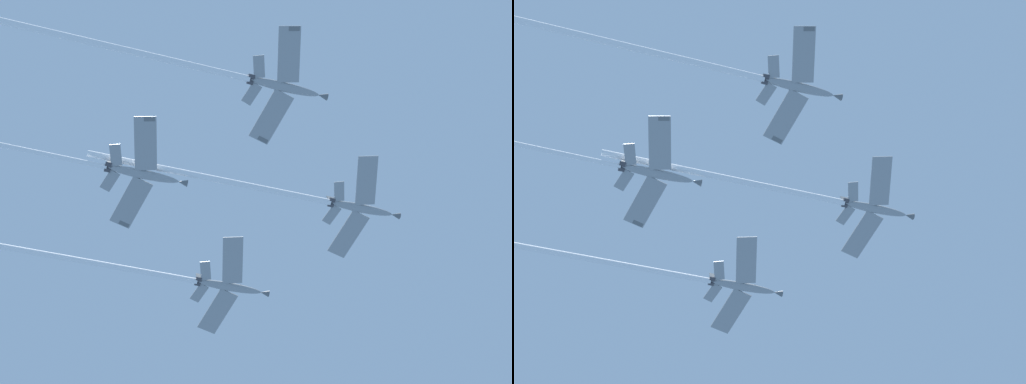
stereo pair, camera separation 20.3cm
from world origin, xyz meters
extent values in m
ellipsoid|color=gray|center=(11.52, 36.13, 123.33)|extent=(9.43, 9.89, 3.24)
cone|color=#595E60|center=(16.05, 40.95, 124.39)|extent=(2.09, 2.11, 1.44)
ellipsoid|color=black|center=(12.88, 37.57, 124.26)|extent=(2.72, 2.80, 1.33)
cube|color=gray|center=(7.13, 39.19, 123.11)|extent=(9.61, 7.52, 0.77)
cube|color=#595E60|center=(3.93, 41.77, 123.18)|extent=(1.49, 1.91, 0.40)
cube|color=gray|center=(14.86, 31.93, 123.11)|extent=(7.89, 9.51, 0.77)
cube|color=#595E60|center=(17.63, 28.90, 123.18)|extent=(1.89, 1.56, 0.40)
cube|color=gray|center=(6.48, 34.09, 122.55)|extent=(4.02, 3.16, 0.44)
cube|color=gray|center=(9.80, 30.97, 122.55)|extent=(3.31, 4.02, 0.44)
cube|color=#595E60|center=(8.13, 32.51, 123.96)|extent=(2.06, 2.17, 3.14)
cylinder|color=#38383D|center=(7.28, 32.27, 122.32)|extent=(1.35, 1.36, 0.95)
cylinder|color=#38383D|center=(7.94, 31.66, 122.32)|extent=(1.35, 1.36, 0.95)
cylinder|color=white|center=(-6.90, 16.52, 118.93)|extent=(29.66, 31.47, 7.78)
ellipsoid|color=gray|center=(-15.80, 35.44, 119.77)|extent=(9.35, 9.96, 3.18)
cone|color=#595E60|center=(-11.32, 40.31, 120.80)|extent=(2.08, 2.11, 1.43)
ellipsoid|color=black|center=(-14.46, 36.89, 120.69)|extent=(2.70, 2.81, 1.32)
cube|color=gray|center=(-20.23, 38.46, 119.55)|extent=(9.62, 7.46, 0.75)
cube|color=#595E60|center=(-23.46, 41.00, 119.62)|extent=(1.48, 1.91, 0.39)
cube|color=gray|center=(-12.43, 31.28, 119.55)|extent=(7.95, 9.49, 0.75)
cube|color=#595E60|center=(-9.63, 28.27, 119.62)|extent=(1.89, 1.57, 0.39)
cube|color=gray|center=(-20.83, 33.35, 119.01)|extent=(4.02, 3.14, 0.43)
cube|color=gray|center=(-17.47, 30.26, 119.01)|extent=(3.34, 4.02, 0.43)
cube|color=#595E60|center=(-19.16, 31.79, 120.42)|extent=(2.03, 2.18, 3.13)
cylinder|color=#38383D|center=(-20.01, 31.54, 118.79)|extent=(1.34, 1.36, 0.94)
cylinder|color=#38383D|center=(-19.34, 30.93, 118.79)|extent=(1.34, 1.36, 0.94)
cylinder|color=white|center=(-34.66, 14.96, 115.35)|extent=(30.57, 33.07, 7.82)
ellipsoid|color=gray|center=(11.36, 9.38, 119.11)|extent=(9.41, 9.88, 3.51)
cone|color=#595E60|center=(15.87, 14.18, 120.32)|extent=(2.10, 2.13, 1.47)
ellipsoid|color=black|center=(12.70, 10.80, 120.08)|extent=(2.73, 2.81, 1.39)
cube|color=gray|center=(6.97, 12.44, 118.87)|extent=(9.60, 7.51, 0.85)
cube|color=#595E60|center=(3.77, 15.02, 118.93)|extent=(1.48, 1.91, 0.44)
cube|color=gray|center=(14.70, 5.19, 118.87)|extent=(7.88, 9.50, 0.85)
cube|color=#595E60|center=(17.48, 2.15, 118.93)|extent=(1.89, 1.56, 0.44)
cube|color=gray|center=(6.34, 7.35, 118.20)|extent=(4.02, 3.16, 0.48)
cube|color=gray|center=(9.66, 4.23, 118.20)|extent=(3.31, 4.02, 0.48)
cube|color=#595E60|center=(7.96, 5.75, 119.61)|extent=(2.09, 2.21, 3.19)
cylinder|color=#38383D|center=(7.15, 5.54, 117.96)|extent=(1.36, 1.37, 0.97)
cylinder|color=#38383D|center=(7.80, 4.92, 117.96)|extent=(1.36, 1.37, 0.97)
cylinder|color=white|center=(-9.15, -12.49, 113.48)|extent=(33.90, 36.03, 9.95)
ellipsoid|color=gray|center=(-15.67, 8.96, 115.79)|extent=(9.31, 9.98, 3.37)
cone|color=#595E60|center=(-11.22, 13.84, 116.92)|extent=(2.09, 2.12, 1.45)
ellipsoid|color=black|center=(-14.34, 10.41, 116.73)|extent=(2.70, 2.82, 1.36)
cube|color=gray|center=(-20.10, 11.96, 115.55)|extent=(9.62, 7.43, 0.81)
cube|color=#595E60|center=(-23.34, 14.50, 115.62)|extent=(1.47, 1.91, 0.42)
cube|color=gray|center=(-12.27, 4.82, 115.55)|extent=(7.96, 9.48, 0.81)
cube|color=#595E60|center=(-9.46, 1.82, 115.62)|extent=(1.88, 1.58, 0.42)
cube|color=gray|center=(-20.67, 6.86, 114.94)|extent=(4.02, 3.13, 0.46)
cube|color=gray|center=(-17.31, 3.78, 114.94)|extent=(3.34, 4.02, 0.46)
cube|color=#595E60|center=(-19.02, 5.29, 116.35)|extent=(2.05, 2.22, 3.17)
cylinder|color=#38383D|center=(-19.84, 5.05, 114.70)|extent=(1.35, 1.37, 0.96)
cylinder|color=#38383D|center=(-19.18, 4.45, 114.70)|extent=(1.35, 1.37, 0.96)
camera|label=1|loc=(19.74, -13.05, 1.68)|focal=51.25mm
camera|label=2|loc=(19.57, -13.15, 1.68)|focal=51.25mm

